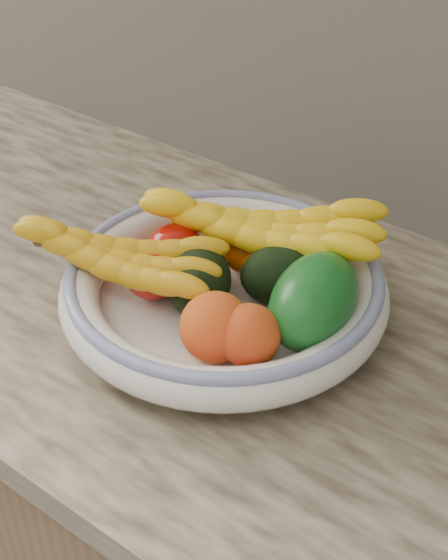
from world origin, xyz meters
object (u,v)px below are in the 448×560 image
banana_bunch_front (117,262)px  green_mango (313,300)px  fruit_bowl (224,288)px  banana_bunch_back (259,234)px

banana_bunch_front → green_mango: bearing=-1.3°
fruit_bowl → green_mango: green_mango is taller
fruit_bowl → green_mango: (0.11, 0.01, 0.03)m
fruit_bowl → banana_bunch_front: (-0.10, -0.07, 0.03)m
fruit_bowl → green_mango: 0.12m
banana_bunch_back → green_mango: bearing=-49.3°
fruit_bowl → green_mango: size_ratio=2.78×
fruit_bowl → banana_bunch_front: 0.13m
fruit_bowl → banana_bunch_front: bearing=-145.8°
green_mango → banana_bunch_front: 0.23m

